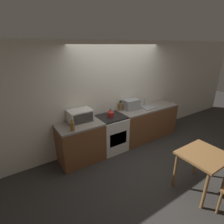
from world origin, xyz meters
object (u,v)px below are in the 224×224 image
at_px(toaster_oven, 131,104).
at_px(dining_table, 203,160).
at_px(stove_range, 111,133).
at_px(kettle, 111,113).
at_px(bottle, 72,126).
at_px(microwave, 80,116).

bearing_deg(toaster_oven, dining_table, -93.09).
bearing_deg(stove_range, toaster_oven, 11.47).
distance_m(kettle, toaster_oven, 0.77).
bearing_deg(toaster_oven, stove_range, -168.53).
height_order(stove_range, bottle, bottle).
bearing_deg(microwave, toaster_oven, 1.65).
height_order(bottle, toaster_oven, toaster_oven).
relative_size(microwave, toaster_oven, 1.23).
xyz_separation_m(bottle, toaster_oven, (1.76, 0.34, 0.04)).
relative_size(kettle, microwave, 0.39).
bearing_deg(toaster_oven, bottle, -169.04).
bearing_deg(bottle, dining_table, -47.25).
relative_size(kettle, bottle, 0.84).
height_order(stove_range, toaster_oven, toaster_oven).
xyz_separation_m(stove_range, microwave, (-0.74, 0.10, 0.59)).
distance_m(microwave, toaster_oven, 1.46).
xyz_separation_m(stove_range, bottle, (-1.04, -0.19, 0.54)).
relative_size(stove_range, microwave, 1.77).
bearing_deg(bottle, toaster_oven, 10.96).
height_order(microwave, dining_table, microwave).
bearing_deg(kettle, stove_range, 25.36).
xyz_separation_m(stove_range, toaster_oven, (0.72, 0.15, 0.58)).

